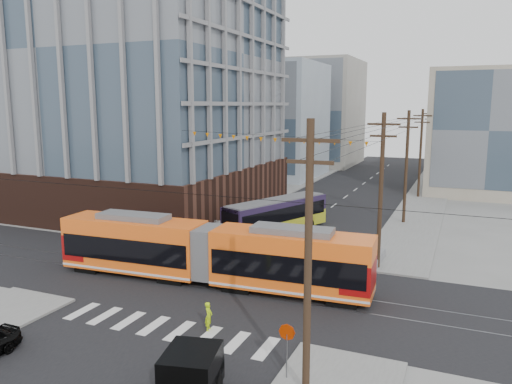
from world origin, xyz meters
TOP-DOWN VIEW (x-y plane):
  - ground at (0.00, 0.00)m, footprint 160.00×160.00m
  - office_building at (-22.00, 23.00)m, footprint 30.00×25.00m
  - bg_bldg_nw_near at (-17.00, 52.00)m, footprint 18.00×16.00m
  - bg_bldg_ne_near at (16.00, 48.00)m, footprint 14.00×14.00m
  - bg_bldg_nw_far at (-14.00, 72.00)m, footprint 16.00×18.00m
  - bg_bldg_ne_far at (18.00, 68.00)m, footprint 16.00×16.00m
  - utility_pole_near at (8.50, -6.00)m, footprint 0.30×0.30m
  - utility_pole_far at (8.50, 56.00)m, footprint 0.30×0.30m
  - streetcar at (-1.18, 3.86)m, footprint 21.16×4.15m
  - city_bus at (-1.69, 17.67)m, footprint 6.57×11.39m
  - parked_car_silver at (-5.12, 14.94)m, footprint 2.75×4.62m
  - parked_car_white at (-5.31, 16.97)m, footprint 2.53×5.19m
  - parked_car_grey at (-4.96, 21.61)m, footprint 2.82×4.74m
  - pedestrian at (2.12, -2.31)m, footprint 0.49×0.63m
  - stop_sign at (7.43, -5.26)m, footprint 0.72×0.72m
  - jersey_barrier at (8.30, 12.12)m, footprint 0.92×3.67m

SIDE VIEW (x-z plane):
  - ground at x=0.00m, z-range 0.00..0.00m
  - jersey_barrier at x=8.30m, z-range 0.00..0.73m
  - parked_car_grey at x=-4.96m, z-range 0.00..1.23m
  - parked_car_silver at x=-5.12m, z-range 0.00..1.44m
  - parked_car_white at x=-5.31m, z-range 0.00..1.45m
  - pedestrian at x=2.12m, z-range 0.00..1.52m
  - stop_sign at x=7.43m, z-range 0.00..2.38m
  - city_bus at x=-1.69m, z-range 0.00..3.20m
  - streetcar at x=-1.18m, z-range 0.00..4.05m
  - utility_pole_near at x=8.50m, z-range 0.00..11.00m
  - utility_pole_far at x=8.50m, z-range 0.00..11.00m
  - bg_bldg_ne_far at x=18.00m, z-range 0.00..14.00m
  - bg_bldg_ne_near at x=16.00m, z-range 0.00..16.00m
  - bg_bldg_nw_near at x=-17.00m, z-range 0.00..18.00m
  - bg_bldg_nw_far at x=-14.00m, z-range 0.00..20.00m
  - office_building at x=-22.00m, z-range 0.00..28.60m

